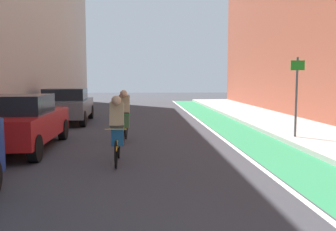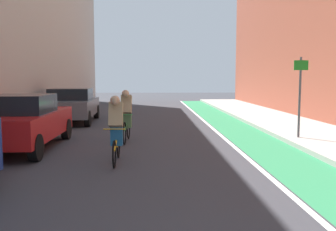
# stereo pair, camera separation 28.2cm
# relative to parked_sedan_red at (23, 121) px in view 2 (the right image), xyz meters

# --- Properties ---
(ground_plane) EXTENTS (74.77, 74.77, 0.00)m
(ground_plane) POSITION_rel_parked_sedan_red_xyz_m (3.32, 2.51, -0.78)
(ground_plane) COLOR #38383D
(bike_lane_paint) EXTENTS (1.60, 33.99, 0.00)m
(bike_lane_paint) POSITION_rel_parked_sedan_red_xyz_m (6.89, 4.51, -0.78)
(bike_lane_paint) COLOR #2D8451
(bike_lane_paint) RESTS_ON ground
(lane_divider_stripe) EXTENTS (0.12, 33.99, 0.00)m
(lane_divider_stripe) POSITION_rel_parked_sedan_red_xyz_m (5.99, 4.51, -0.78)
(lane_divider_stripe) COLOR white
(lane_divider_stripe) RESTS_ON ground
(sidewalk_right) EXTENTS (3.06, 33.99, 0.14)m
(sidewalk_right) POSITION_rel_parked_sedan_red_xyz_m (9.22, 4.51, -0.71)
(sidewalk_right) COLOR #A8A59E
(sidewalk_right) RESTS_ON ground
(parked_sedan_red) EXTENTS (1.90, 4.36, 1.53)m
(parked_sedan_red) POSITION_rel_parked_sedan_red_xyz_m (0.00, 0.00, 0.00)
(parked_sedan_red) COLOR red
(parked_sedan_red) RESTS_ON ground
(parked_sedan_gray) EXTENTS (2.14, 4.31, 1.53)m
(parked_sedan_gray) POSITION_rel_parked_sedan_red_xyz_m (0.00, 6.24, 0.00)
(parked_sedan_gray) COLOR #595B60
(parked_sedan_gray) RESTS_ON ground
(cyclist_mid) EXTENTS (0.48, 1.67, 1.59)m
(cyclist_mid) POSITION_rel_parked_sedan_red_xyz_m (2.78, -1.76, 0.06)
(cyclist_mid) COLOR black
(cyclist_mid) RESTS_ON ground
(cyclist_trailing) EXTENTS (0.48, 1.74, 1.63)m
(cyclist_trailing) POSITION_rel_parked_sedan_red_xyz_m (2.81, 1.09, 0.03)
(cyclist_trailing) COLOR black
(cyclist_trailing) RESTS_ON ground
(street_sign_post) EXTENTS (0.44, 0.07, 2.49)m
(street_sign_post) POSITION_rel_parked_sedan_red_xyz_m (8.18, 0.89, 0.84)
(street_sign_post) COLOR #4C4C51
(street_sign_post) RESTS_ON sidewalk_right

